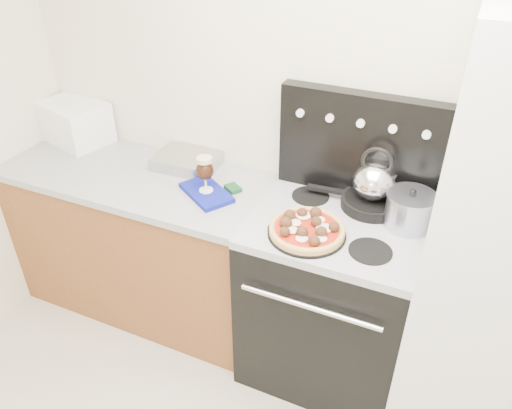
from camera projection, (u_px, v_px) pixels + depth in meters
The scene contains 16 objects.
room_shell at pixel (232, 286), 1.39m from camera, with size 3.52×3.01×2.52m.
base_cabinet at pixel (146, 244), 2.88m from camera, with size 1.45×0.60×0.86m, color brown.
countertop at pixel (136, 176), 2.63m from camera, with size 1.48×0.63×0.04m, color #A4A4A8.
stove_body at pixel (329, 301), 2.48m from camera, with size 0.76×0.65×0.88m, color black.
cooktop at pixel (338, 226), 2.22m from camera, with size 0.76×0.65×0.04m, color #ADADB2.
backguard at pixel (360, 146), 2.28m from camera, with size 0.76×0.08×0.50m, color black.
fridge at pixel (511, 261), 1.94m from camera, with size 0.64×0.68×1.90m, color silver.
toaster_oven at pixel (76, 122), 2.88m from camera, with size 0.37×0.27×0.23m, color white.
foil_sheet at pixel (187, 161), 2.66m from camera, with size 0.33×0.24×0.07m, color silver.
oven_mitt at pixel (206, 193), 2.43m from camera, with size 0.28×0.16×0.02m, color #0F178D.
beer_glass at pixel (205, 174), 2.37m from camera, with size 0.09×0.09×0.19m, color black, non-canonical shape.
pizza_pan at pixel (307, 233), 2.13m from camera, with size 0.34×0.34×0.01m, color black.
pizza at pixel (307, 228), 2.12m from camera, with size 0.32×0.32×0.05m, color tan, non-canonical shape.
skillet at pixel (371, 203), 2.30m from camera, with size 0.28×0.28×0.05m, color black.
tea_kettle at pixel (375, 178), 2.23m from camera, with size 0.20×0.20×0.22m, color silver, non-canonical shape.
stock_pot at pixel (409, 211), 2.15m from camera, with size 0.20×0.20×0.15m, color #B0B3C5.
Camera 1 is at (0.48, -0.62, 2.20)m, focal length 35.00 mm.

